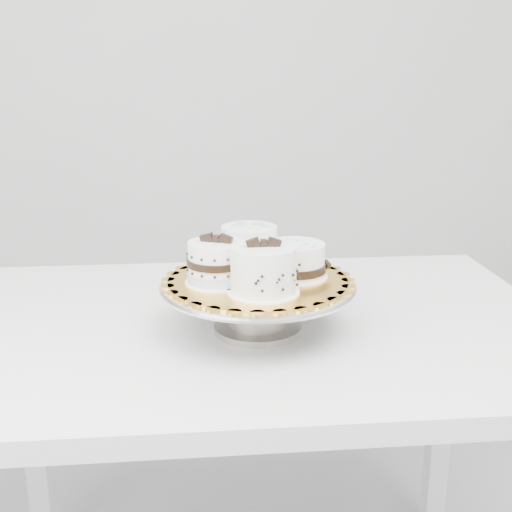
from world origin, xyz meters
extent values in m
cube|color=silver|center=(0.00, 1.75, 1.40)|extent=(3.50, 0.02, 2.80)
cube|color=silver|center=(-0.08, 0.20, 0.73)|extent=(1.20, 0.87, 0.04)
cube|color=silver|center=(-0.54, 0.58, 0.36)|extent=(0.06, 0.06, 0.71)
cube|color=silver|center=(0.46, 0.46, 0.36)|extent=(0.06, 0.06, 0.71)
cylinder|color=gray|center=(-0.09, 0.14, 0.76)|extent=(0.15, 0.15, 0.01)
cylinder|color=gray|center=(-0.09, 0.14, 0.79)|extent=(0.10, 0.10, 0.08)
cylinder|color=silver|center=(-0.09, 0.14, 0.84)|extent=(0.33, 0.33, 0.01)
cylinder|color=silver|center=(-0.09, 0.14, 0.83)|extent=(0.34, 0.34, 0.00)
cylinder|color=gold|center=(-0.09, 0.14, 0.84)|extent=(0.38, 0.38, 0.00)
cylinder|color=white|center=(-0.09, 0.08, 0.85)|extent=(0.12, 0.12, 0.00)
cylinder|color=white|center=(-0.09, 0.08, 0.89)|extent=(0.12, 0.12, 0.07)
cylinder|color=white|center=(-0.16, 0.14, 0.85)|extent=(0.11, 0.11, 0.00)
cylinder|color=white|center=(-0.16, 0.14, 0.88)|extent=(0.13, 0.13, 0.07)
cylinder|color=#A9C2D6|center=(-0.16, 0.14, 0.86)|extent=(0.10, 0.10, 0.02)
cylinder|color=black|center=(-0.16, 0.14, 0.88)|extent=(0.10, 0.10, 0.01)
cylinder|color=white|center=(-0.08, 0.22, 0.85)|extent=(0.11, 0.11, 0.00)
cylinder|color=white|center=(-0.08, 0.22, 0.88)|extent=(0.12, 0.12, 0.07)
cylinder|color=white|center=(-0.02, 0.15, 0.85)|extent=(0.11, 0.11, 0.00)
cylinder|color=white|center=(-0.02, 0.15, 0.88)|extent=(0.12, 0.12, 0.06)
cylinder|color=black|center=(-0.02, 0.15, 0.86)|extent=(0.11, 0.11, 0.01)
camera|label=1|loc=(-0.31, -0.87, 1.19)|focal=45.00mm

